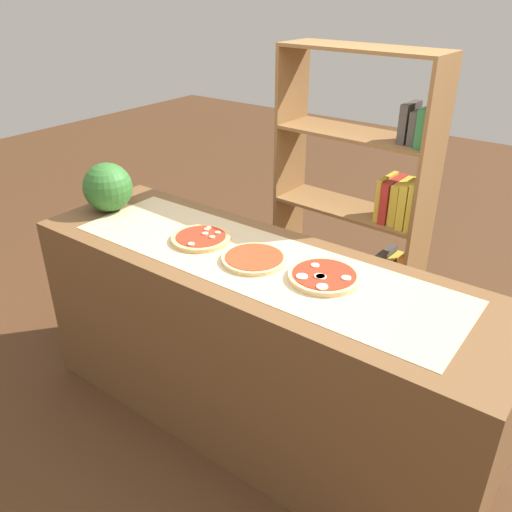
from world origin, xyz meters
The scene contains 8 objects.
ground_plane centered at (0.00, 0.00, 0.00)m, with size 12.00×12.00×0.00m, color #4C2D19.
counter centered at (0.00, 0.00, 0.46)m, with size 2.21×0.68×0.91m, color brown.
parchment_paper centered at (0.00, 0.00, 0.91)m, with size 1.80×0.51×0.00m, color tan.
pizza_mushroom_0 centered at (-0.32, 0.00, 0.93)m, with size 0.27×0.27×0.03m.
pizza_plain_1 centered at (0.00, -0.01, 0.93)m, with size 0.28×0.28×0.02m.
pizza_mozzarella_2 centered at (0.32, 0.03, 0.93)m, with size 0.29×0.29×0.03m.
watermelon centered at (-0.94, -0.01, 1.04)m, with size 0.25×0.25×0.25m, color #2D6628.
bookshelf centered at (0.11, 0.89, 0.78)m, with size 0.87×0.33×1.70m.
Camera 1 is at (1.20, -1.60, 1.99)m, focal length 37.12 mm.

